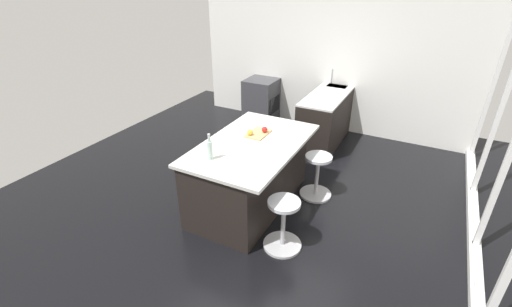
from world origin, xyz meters
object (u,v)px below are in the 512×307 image
stool_middle (283,226)px  cutting_board (258,133)px  kitchen_island (249,173)px  stool_by_window (317,177)px  apple_yellow (250,132)px  water_bottle (210,149)px  oven_range (261,100)px  apple_red (265,130)px

stool_middle → cutting_board: size_ratio=1.72×
kitchen_island → stool_by_window: 0.95m
cutting_board → apple_yellow: bearing=-30.4°
water_bottle → apple_yellow: bearing=171.6°
stool_by_window → stool_middle: 1.15m
stool_by_window → water_bottle: (1.16, -0.92, 0.74)m
oven_range → stool_middle: bearing=30.5°
kitchen_island → stool_middle: (0.58, 0.74, -0.17)m
kitchen_island → water_bottle: water_bottle is taller
kitchen_island → water_bottle: size_ratio=5.87×
kitchen_island → apple_yellow: size_ratio=24.48×
kitchen_island → water_bottle: bearing=-17.2°
stool_middle → apple_red: size_ratio=8.05×
cutting_board → apple_red: (-0.05, 0.07, 0.05)m
stool_by_window → apple_red: bearing=-69.1°
oven_range → apple_red: apple_red is taller
apple_yellow → water_bottle: bearing=-8.4°
water_bottle → apple_red: bearing=165.1°
cutting_board → stool_by_window: bearing=112.7°
stool_middle → water_bottle: bearing=-89.4°
stool_by_window → cutting_board: bearing=-67.3°
stool_middle → kitchen_island: bearing=-128.0°
kitchen_island → stool_by_window: size_ratio=2.96×
stool_middle → stool_by_window: bearing=180.0°
oven_range → kitchen_island: (2.66, 1.17, 0.02)m
cutting_board → water_bottle: water_bottle is taller
apple_yellow → water_bottle: size_ratio=0.24×
stool_by_window → water_bottle: water_bottle is taller
stool_middle → water_bottle: (0.01, -0.92, 0.74)m
stool_middle → apple_red: apple_red is taller
oven_range → cutting_board: bearing=25.9°
stool_middle → apple_yellow: apple_yellow is taller
kitchen_island → oven_range: bearing=-156.2°
apple_yellow → water_bottle: (0.74, -0.11, 0.07)m
oven_range → apple_red: 2.70m
stool_by_window → cutting_board: cutting_board is taller
stool_middle → water_bottle: water_bottle is taller
stool_middle → cutting_board: (-0.84, -0.75, 0.63)m
oven_range → stool_by_window: oven_range is taller
cutting_board → apple_yellow: size_ratio=4.81×
kitchen_island → water_bottle: 0.84m
oven_range → stool_by_window: bearing=42.5°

